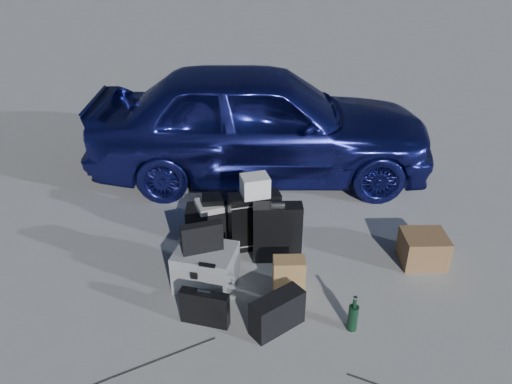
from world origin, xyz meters
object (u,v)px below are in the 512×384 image
suitcase_left (277,232)px  suitcase_right (255,221)px  car (261,121)px  duffel_bag (218,221)px  pelican_case (206,267)px  green_bottle (353,314)px  briefcase (205,308)px  cardboard_box (423,249)px

suitcase_left → suitcase_right: bearing=135.0°
car → duffel_bag: car is taller
pelican_case → green_bottle: pelican_case is taller
briefcase → cardboard_box: size_ratio=0.99×
suitcase_left → suitcase_right: suitcase_left is taller
pelican_case → suitcase_left: (0.70, 0.27, 0.11)m
pelican_case → briefcase: bearing=-72.4°
green_bottle → pelican_case: bearing=145.3°
suitcase_right → green_bottle: suitcase_right is taller
duffel_bag → cardboard_box: (1.85, -0.81, -0.01)m
pelican_case → green_bottle: (1.09, -0.76, -0.03)m
car → cardboard_box: size_ratio=10.16×
pelican_case → briefcase: 0.48m
pelican_case → green_bottle: 1.33m
pelican_case → suitcase_right: suitcase_right is taller
cardboard_box → green_bottle: (-0.95, -0.72, 0.01)m
cardboard_box → pelican_case: bearing=179.0°
briefcase → car: bearing=94.7°
car → suitcase_left: car is taller
car → duffel_bag: bearing=162.1°
suitcase_left → duffel_bag: size_ratio=0.94×
suitcase_right → suitcase_left: bearing=-58.0°
briefcase → suitcase_right: (0.58, 0.98, 0.14)m
green_bottle → car: bearing=94.4°
suitcase_left → briefcase: bearing=-126.7°
car → suitcase_left: (-0.18, -1.80, -0.40)m
briefcase → green_bottle: 1.18m
suitcase_right → green_bottle: size_ratio=1.85×
briefcase → suitcase_left: bearing=69.5°
pelican_case → suitcase_right: bearing=67.8°
briefcase → cardboard_box: (2.09, 0.45, -0.00)m
pelican_case → cardboard_box: (2.04, -0.03, -0.03)m
car → suitcase_right: car is taller
suitcase_left → green_bottle: size_ratio=1.86×
suitcase_right → car: bearing=72.9°
suitcase_right → green_bottle: bearing=-70.2°
car → cardboard_box: car is taller
briefcase → green_bottle: size_ratio=1.25×
car → duffel_bag: size_ratio=6.52×
car → pelican_case: bearing=167.3°
suitcase_right → duffel_bag: (-0.34, 0.28, -0.14)m
suitcase_right → cardboard_box: bearing=-24.0°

